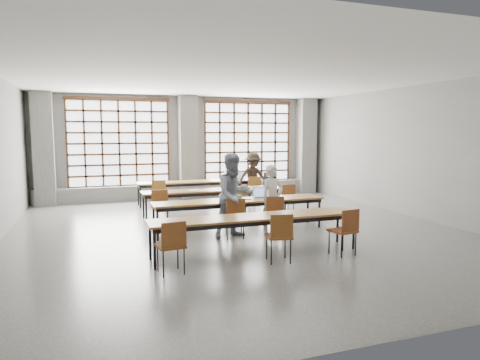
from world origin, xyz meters
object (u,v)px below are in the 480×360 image
object	(u,v)px
chair_front_right	(274,211)
phone	(248,200)
mouse	(278,197)
student_male	(272,200)
chair_near_right	(346,227)
laptop_back	(239,177)
desk_row_a	(201,183)
chair_back_mid	(230,188)
student_back	(253,178)
green_box	(236,197)
desk_row_c	(240,202)
chair_mid_right	(287,196)
chair_near_mid	(280,233)
chair_near_left	(172,242)
chair_back_left	(159,191)
chair_mid_left	(160,203)
desk_row_d	(257,219)
plastic_bag	(227,175)
student_female	(234,196)
backpack	(270,180)
chair_back_right	(254,187)
chair_mid_centre	(239,199)
chair_front_left	(235,214)
laptop_front	(261,195)
red_pouch	(171,243)

from	to	relation	value
chair_front_right	phone	size ratio (longest dim) A/B	6.77
mouse	student_male	bearing A→B (deg)	-126.10
chair_near_right	laptop_back	size ratio (longest dim) A/B	2.15
desk_row_a	chair_back_mid	bearing A→B (deg)	-38.71
student_back	green_box	bearing A→B (deg)	-114.57
desk_row_a	desk_row_c	size ratio (longest dim) A/B	1.00
chair_mid_right	chair_near_mid	size ratio (longest dim) A/B	1.00
chair_mid_right	phone	world-z (taller)	chair_mid_right
chair_front_right	chair_near_left	world-z (taller)	same
chair_back_left	chair_mid_left	distance (m)	2.15
desk_row_a	desk_row_d	distance (m)	5.93
chair_back_left	chair_front_right	bearing A→B (deg)	-64.42
chair_near_mid	chair_near_left	bearing A→B (deg)	-179.98
chair_near_left	chair_front_right	bearing A→B (deg)	36.22
chair_near_left	plastic_bag	bearing A→B (deg)	65.59
chair_back_mid	desk_row_d	bearing A→B (deg)	-102.63
chair_near_left	chair_mid_left	bearing A→B (deg)	84.12
desk_row_c	chair_near_right	world-z (taller)	chair_near_right
student_female	chair_front_right	bearing A→B (deg)	-20.41
chair_back_mid	phone	size ratio (longest dim) A/B	6.77
backpack	student_female	bearing A→B (deg)	-137.98
chair_back_mid	student_back	bearing A→B (deg)	8.86
desk_row_c	chair_back_right	world-z (taller)	chair_back_right
desk_row_d	chair_back_mid	bearing A→B (deg)	77.37
chair_mid_centre	student_male	world-z (taller)	student_male
desk_row_a	chair_mid_centre	xyz separation A→B (m)	(0.33, -2.75, -0.13)
student_female	green_box	size ratio (longest dim) A/B	7.27
chair_mid_left	chair_mid_right	distance (m)	3.42
chair_mid_centre	chair_back_right	bearing A→B (deg)	59.58
mouse	chair_back_left	bearing A→B (deg)	123.88
chair_back_right	chair_front_left	xyz separation A→B (m)	(-1.98, -4.01, 0.00)
chair_mid_centre	chair_front_left	distance (m)	2.02
desk_row_c	student_female	distance (m)	0.63
desk_row_a	phone	size ratio (longest dim) A/B	30.77
desk_row_c	plastic_bag	world-z (taller)	plastic_bag
student_male	chair_back_mid	bearing A→B (deg)	71.88
chair_back_left	desk_row_c	bearing A→B (deg)	-68.45
desk_row_a	laptop_front	size ratio (longest dim) A/B	9.34
green_box	chair_mid_left	bearing A→B (deg)	143.16
chair_back_mid	chair_near_right	size ratio (longest dim) A/B	1.00
desk_row_c	laptop_back	size ratio (longest dim) A/B	9.79
chair_back_left	chair_front_left	bearing A→B (deg)	-75.72
plastic_bag	chair_mid_left	bearing A→B (deg)	-132.88
chair_back_mid	chair_front_left	distance (m)	4.18
chair_mid_left	green_box	xyz separation A→B (m)	(1.58, -1.18, 0.24)
mouse	backpack	world-z (taller)	backpack
backpack	plastic_bag	xyz separation A→B (m)	(-0.61, 2.13, -0.06)
chair_back_left	chair_mid_right	bearing A→B (deg)	-34.21
backpack	chair_mid_left	bearing A→B (deg)	-178.29
chair_back_right	red_pouch	world-z (taller)	chair_back_right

